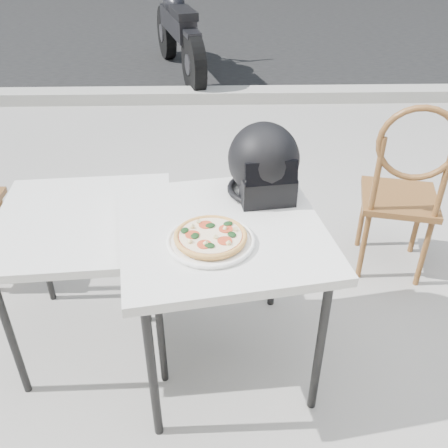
{
  "coord_description": "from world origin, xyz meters",
  "views": [
    {
      "loc": [
        -0.63,
        -2.04,
        1.8
      ],
      "look_at": [
        -0.59,
        -0.52,
        0.79
      ],
      "focal_mm": 40.0,
      "sensor_mm": 36.0,
      "label": 1
    }
  ],
  "objects_px": {
    "cafe_table_main": "(222,241)",
    "cafe_table_side": "(85,230)",
    "plate": "(211,241)",
    "pizza": "(211,236)",
    "cafe_chair_main": "(405,184)",
    "motorcycle": "(178,34)",
    "helmet": "(264,164)"
  },
  "relations": [
    {
      "from": "cafe_table_main",
      "to": "cafe_table_side",
      "type": "bearing_deg",
      "value": 163.99
    },
    {
      "from": "plate",
      "to": "pizza",
      "type": "distance_m",
      "value": 0.02
    },
    {
      "from": "cafe_table_main",
      "to": "pizza",
      "type": "height_order",
      "value": "pizza"
    },
    {
      "from": "cafe_chair_main",
      "to": "cafe_table_side",
      "type": "distance_m",
      "value": 1.59
    },
    {
      "from": "motorcycle",
      "to": "plate",
      "type": "bearing_deg",
      "value": -100.43
    },
    {
      "from": "cafe_table_main",
      "to": "cafe_table_side",
      "type": "relative_size",
      "value": 1.16
    },
    {
      "from": "helmet",
      "to": "cafe_table_main",
      "type": "bearing_deg",
      "value": -132.95
    },
    {
      "from": "cafe_table_main",
      "to": "motorcycle",
      "type": "distance_m",
      "value": 4.42
    },
    {
      "from": "plate",
      "to": "cafe_table_side",
      "type": "bearing_deg",
      "value": 152.92
    },
    {
      "from": "helmet",
      "to": "cafe_chair_main",
      "type": "xyz_separation_m",
      "value": [
        0.77,
        0.37,
        -0.31
      ]
    },
    {
      "from": "plate",
      "to": "helmet",
      "type": "bearing_deg",
      "value": 58.41
    },
    {
      "from": "pizza",
      "to": "helmet",
      "type": "bearing_deg",
      "value": 58.39
    },
    {
      "from": "cafe_chair_main",
      "to": "pizza",
      "type": "bearing_deg",
      "value": 49.72
    },
    {
      "from": "cafe_table_main",
      "to": "helmet",
      "type": "distance_m",
      "value": 0.37
    },
    {
      "from": "plate",
      "to": "motorcycle",
      "type": "bearing_deg",
      "value": 94.65
    },
    {
      "from": "pizza",
      "to": "helmet",
      "type": "distance_m",
      "value": 0.44
    },
    {
      "from": "cafe_table_main",
      "to": "helmet",
      "type": "xyz_separation_m",
      "value": [
        0.18,
        0.25,
        0.2
      ]
    },
    {
      "from": "pizza",
      "to": "plate",
      "type": "bearing_deg",
      "value": -85.86
    },
    {
      "from": "cafe_table_side",
      "to": "motorcycle",
      "type": "height_order",
      "value": "motorcycle"
    },
    {
      "from": "cafe_chair_main",
      "to": "motorcycle",
      "type": "height_order",
      "value": "motorcycle"
    },
    {
      "from": "cafe_table_main",
      "to": "cafe_chair_main",
      "type": "bearing_deg",
      "value": 33.29
    },
    {
      "from": "helmet",
      "to": "cafe_chair_main",
      "type": "height_order",
      "value": "helmet"
    },
    {
      "from": "cafe_table_side",
      "to": "motorcycle",
      "type": "distance_m",
      "value": 4.24
    },
    {
      "from": "cafe_table_side",
      "to": "motorcycle",
      "type": "xyz_separation_m",
      "value": [
        0.17,
        4.23,
        -0.16
      ]
    },
    {
      "from": "cafe_table_main",
      "to": "pizza",
      "type": "relative_size",
      "value": 2.59
    },
    {
      "from": "helmet",
      "to": "cafe_table_side",
      "type": "height_order",
      "value": "helmet"
    },
    {
      "from": "cafe_table_main",
      "to": "pizza",
      "type": "bearing_deg",
      "value": -112.34
    },
    {
      "from": "plate",
      "to": "cafe_chair_main",
      "type": "bearing_deg",
      "value": 36.33
    },
    {
      "from": "cafe_table_main",
      "to": "motorcycle",
      "type": "bearing_deg",
      "value": 95.33
    },
    {
      "from": "cafe_table_main",
      "to": "cafe_table_side",
      "type": "xyz_separation_m",
      "value": [
        -0.58,
        0.17,
        -0.05
      ]
    },
    {
      "from": "cafe_table_main",
      "to": "plate",
      "type": "distance_m",
      "value": 0.14
    },
    {
      "from": "plate",
      "to": "pizza",
      "type": "relative_size",
      "value": 1.17
    }
  ]
}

